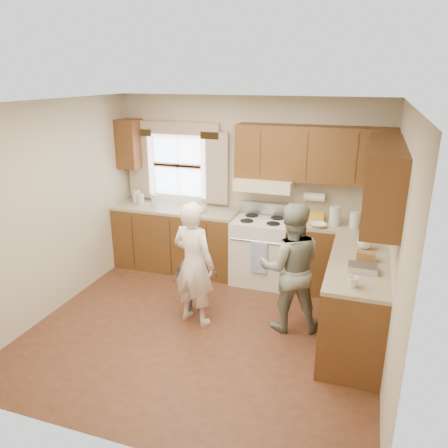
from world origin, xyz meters
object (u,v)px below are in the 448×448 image
(woman_left, at_px, (194,264))
(child, at_px, (195,277))
(woman_right, at_px, (290,268))
(stove, at_px, (261,249))

(woman_left, height_order, child, woman_left)
(woman_left, height_order, woman_right, woman_right)
(woman_left, xyz_separation_m, woman_right, (1.06, 0.23, 0.01))
(woman_left, distance_m, child, 0.36)
(woman_right, relative_size, child, 1.63)
(child, bearing_deg, woman_right, 149.91)
(woman_right, bearing_deg, child, -17.29)
(stove, height_order, woman_left, woman_left)
(woman_left, bearing_deg, stove, -95.72)
(woman_left, bearing_deg, woman_right, -153.65)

